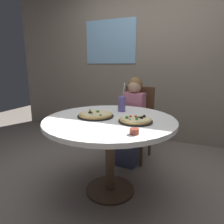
{
  "coord_description": "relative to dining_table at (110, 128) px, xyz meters",
  "views": [
    {
      "loc": [
        0.72,
        -1.65,
        1.24
      ],
      "look_at": [
        0.0,
        0.05,
        0.8
      ],
      "focal_mm": 32.32,
      "sensor_mm": 36.0,
      "label": 1
    }
  ],
  "objects": [
    {
      "name": "ground_plane",
      "position": [
        0.0,
        0.0,
        -0.65
      ],
      "size": [
        8.0,
        8.0,
        0.0
      ],
      "primitive_type": "plane",
      "color": "slate"
    },
    {
      "name": "wall_with_window",
      "position": [
        -0.0,
        1.68,
        0.8
      ],
      "size": [
        5.2,
        0.14,
        2.9
      ],
      "color": "gray",
      "rests_on": "ground_plane"
    },
    {
      "name": "dining_table",
      "position": [
        0.0,
        0.0,
        0.0
      ],
      "size": [
        1.22,
        1.22,
        0.75
      ],
      "color": "white",
      "rests_on": "ground_plane"
    },
    {
      "name": "chair_wooden",
      "position": [
        0.01,
        0.88,
        -0.12
      ],
      "size": [
        0.43,
        0.43,
        0.95
      ],
      "color": "brown",
      "rests_on": "ground_plane"
    },
    {
      "name": "diner_child",
      "position": [
        -0.01,
        0.7,
        -0.17
      ],
      "size": [
        0.28,
        0.42,
        1.08
      ],
      "color": "#3F4766",
      "rests_on": "ground_plane"
    },
    {
      "name": "pizza_veggie",
      "position": [
        -0.15,
        0.01,
        0.11
      ],
      "size": [
        0.35,
        0.35,
        0.05
      ],
      "color": "black",
      "rests_on": "dining_table"
    },
    {
      "name": "pizza_cheese",
      "position": [
        0.25,
        -0.02,
        0.11
      ],
      "size": [
        0.3,
        0.3,
        0.05
      ],
      "color": "black",
      "rests_on": "dining_table"
    },
    {
      "name": "soda_cup",
      "position": [
        0.0,
        0.31,
        0.18
      ],
      "size": [
        0.08,
        0.08,
        0.31
      ],
      "color": "#6659A5",
      "rests_on": "dining_table"
    },
    {
      "name": "sauce_bowl",
      "position": [
        0.33,
        -0.32,
        0.12
      ],
      "size": [
        0.07,
        0.07,
        0.04
      ],
      "primitive_type": "cylinder",
      "color": "brown",
      "rests_on": "dining_table"
    }
  ]
}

